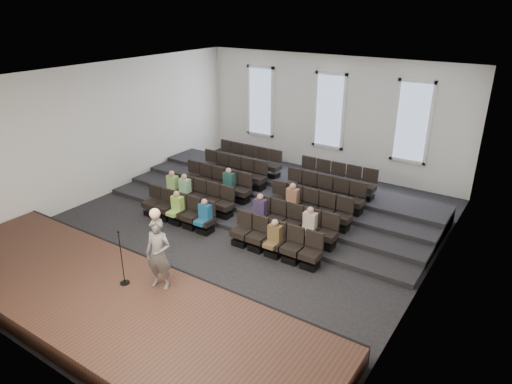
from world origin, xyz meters
TOP-DOWN VIEW (x-y plane):
  - ground at (0.00, 0.00)m, footprint 14.00×14.00m
  - ceiling at (0.00, 0.00)m, footprint 12.00×14.00m
  - wall_back at (0.00, 7.02)m, footprint 12.00×0.04m
  - wall_front at (0.00, -7.02)m, footprint 12.00×0.04m
  - wall_left at (-6.02, 0.00)m, footprint 0.04×14.00m
  - wall_right at (6.02, 0.00)m, footprint 0.04×14.00m
  - stage at (0.00, -5.10)m, footprint 11.80×3.60m
  - stage_lip at (0.00, -3.33)m, footprint 11.80×0.06m
  - risers at (0.00, 3.17)m, footprint 11.80×4.80m
  - seating_rows at (-0.00, 1.54)m, footprint 6.80×4.70m
  - windows at (0.00, 6.95)m, footprint 8.44×0.10m
  - audience at (-0.35, 0.34)m, footprint 6.05×2.64m
  - speaker at (0.81, -4.11)m, footprint 0.75×0.59m
  - mic_stand at (-0.05, -4.53)m, footprint 0.25×0.25m

SIDE VIEW (x-z plane):
  - ground at x=0.00m, z-range 0.00..0.00m
  - risers at x=0.00m, z-range -0.10..0.50m
  - stage at x=0.00m, z-range 0.00..0.50m
  - stage_lip at x=0.00m, z-range -0.01..0.51m
  - seating_rows at x=0.00m, z-range -0.15..1.52m
  - audience at x=-0.35m, z-range 0.26..1.36m
  - mic_stand at x=-0.05m, z-range 0.20..1.68m
  - speaker at x=0.81m, z-range 0.50..2.33m
  - wall_back at x=0.00m, z-range 0.00..5.00m
  - wall_front at x=0.00m, z-range 0.00..5.00m
  - wall_left at x=-6.02m, z-range 0.00..5.00m
  - wall_right at x=6.02m, z-range 0.00..5.00m
  - windows at x=0.00m, z-range 1.08..4.32m
  - ceiling at x=0.00m, z-range 5.00..5.02m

